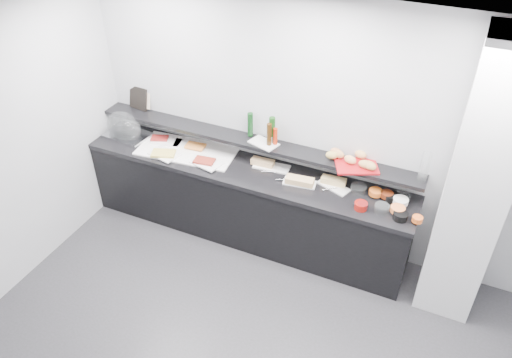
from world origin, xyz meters
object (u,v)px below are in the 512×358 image
at_px(framed_print, 138,98).
at_px(bread_tray, 357,166).
at_px(cloche_base, 127,135).
at_px(sandwich_plate_mid, 300,183).
at_px(carafe, 425,167).
at_px(condiment_tray, 264,143).

xyz_separation_m(framed_print, bread_tray, (2.61, -0.13, -0.12)).
bearing_deg(cloche_base, bread_tray, 7.24).
bearing_deg(sandwich_plate_mid, bread_tray, 9.06).
bearing_deg(cloche_base, carafe, 7.38).
height_order(framed_print, bread_tray, framed_print).
bearing_deg(carafe, framed_print, 178.30).
bearing_deg(condiment_tray, sandwich_plate_mid, -3.32).
relative_size(condiment_tray, carafe, 0.99).
height_order(sandwich_plate_mid, carafe, carafe).
xyz_separation_m(cloche_base, condiment_tray, (1.65, 0.14, 0.24)).
xyz_separation_m(framed_print, condiment_tray, (1.62, -0.12, -0.12)).
relative_size(framed_print, carafe, 0.87).
bearing_deg(carafe, condiment_tray, -179.29).
bearing_deg(bread_tray, condiment_tray, 154.48).
distance_m(sandwich_plate_mid, condiment_tray, 0.56).
relative_size(sandwich_plate_mid, carafe, 1.09).
bearing_deg(framed_print, condiment_tray, 4.35).
bearing_deg(bread_tray, carafe, -20.98).
bearing_deg(bread_tray, sandwich_plate_mid, 172.25).
bearing_deg(sandwich_plate_mid, carafe, 2.01).
distance_m(framed_print, bread_tray, 2.61).
bearing_deg(framed_print, sandwich_plate_mid, 0.61).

